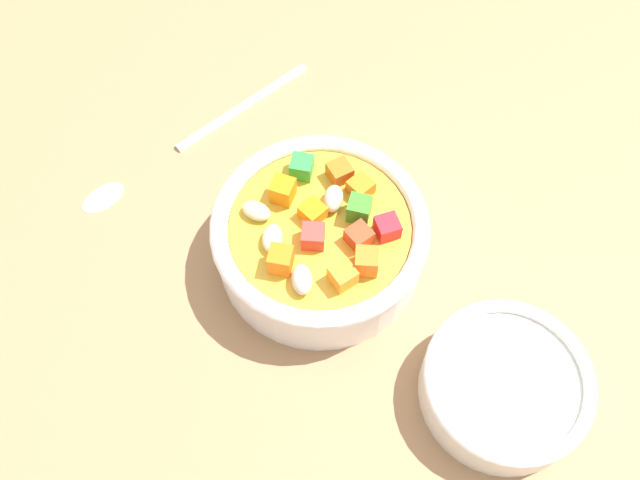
# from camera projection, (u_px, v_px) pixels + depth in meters

# --- Properties ---
(ground_plane) EXTENTS (1.40, 1.40, 0.02)m
(ground_plane) POSITION_uv_depth(u_px,v_px,m) (320.00, 262.00, 0.56)
(ground_plane) COLOR #9E754F
(soup_bowl_main) EXTENTS (0.17, 0.17, 0.07)m
(soup_bowl_main) POSITION_uv_depth(u_px,v_px,m) (320.00, 238.00, 0.53)
(soup_bowl_main) COLOR white
(soup_bowl_main) RESTS_ON ground_plane
(spoon) EXTENTS (0.24, 0.05, 0.01)m
(spoon) POSITION_uv_depth(u_px,v_px,m) (194.00, 136.00, 0.61)
(spoon) COLOR silver
(spoon) RESTS_ON ground_plane
(side_bowl_small) EXTENTS (0.12, 0.12, 0.04)m
(side_bowl_small) POSITION_uv_depth(u_px,v_px,m) (505.00, 385.00, 0.48)
(side_bowl_small) COLOR white
(side_bowl_small) RESTS_ON ground_plane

